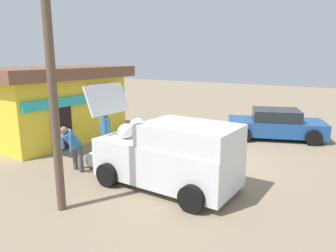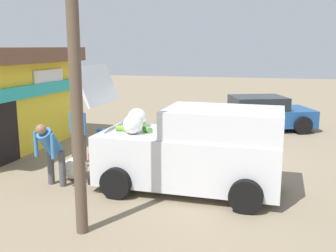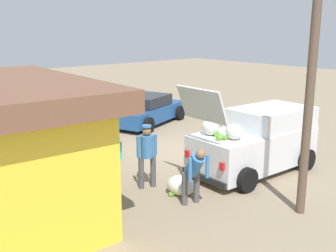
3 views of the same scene
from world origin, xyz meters
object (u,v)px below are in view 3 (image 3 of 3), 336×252
delivery_van (257,141)px  vendor_standing (147,152)px  customer_bending (194,171)px  parked_sedan (146,110)px  paint_bucket (66,159)px  unloaded_banana_pile (181,186)px  storefront_bar (0,148)px

delivery_van → vendor_standing: 3.47m
delivery_van → customer_bending: bearing=100.9°
parked_sedan → paint_bucket: parked_sedan is taller
unloaded_banana_pile → storefront_bar: bearing=66.0°
customer_bending → unloaded_banana_pile: size_ratio=1.65×
storefront_bar → delivery_van: size_ratio=1.41×
storefront_bar → unloaded_banana_pile: bearing=-114.0°
vendor_standing → customer_bending: 1.66m
parked_sedan → customer_bending: customer_bending is taller
storefront_bar → customer_bending: (-2.42, -3.64, -0.73)m
parked_sedan → customer_bending: (-7.61, 4.33, 0.29)m
storefront_bar → paint_bucket: size_ratio=19.70×
delivery_van → paint_bucket: (4.27, 4.10, -0.77)m
parked_sedan → paint_bucket: size_ratio=14.26×
customer_bending → paint_bucket: 5.02m
customer_bending → unloaded_banana_pile: bearing=-16.5°
storefront_bar → parked_sedan: storefront_bar is taller
parked_sedan → paint_bucket: (-2.73, 5.28, -0.45)m
vendor_standing → paint_bucket: vendor_standing is taller
parked_sedan → customer_bending: size_ratio=2.96×
customer_bending → vendor_standing: bearing=5.4°
storefront_bar → paint_bucket: (2.45, -2.70, -1.47)m
unloaded_banana_pile → customer_bending: bearing=163.5°
unloaded_banana_pile → parked_sedan: bearing=-30.9°
delivery_van → unloaded_banana_pile: (0.10, 2.95, -0.69)m
delivery_van → vendor_standing: size_ratio=2.53×
paint_bucket → parked_sedan: bearing=-62.6°
parked_sedan → unloaded_banana_pile: parked_sedan is taller
delivery_van → customer_bending: 3.21m
delivery_van → vendor_standing: (1.04, 3.31, 0.07)m
parked_sedan → vendor_standing: size_ratio=2.57×
delivery_van → unloaded_banana_pile: bearing=88.0°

